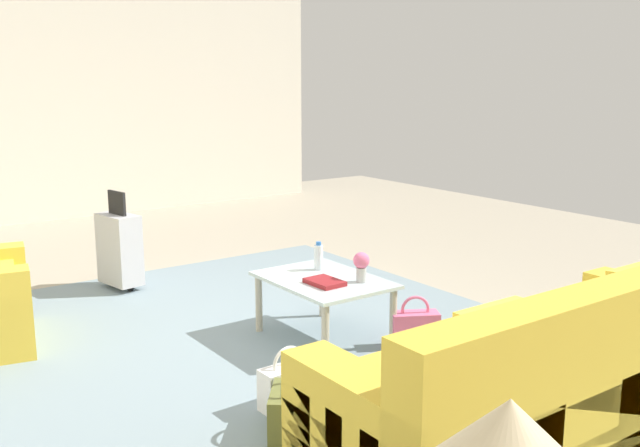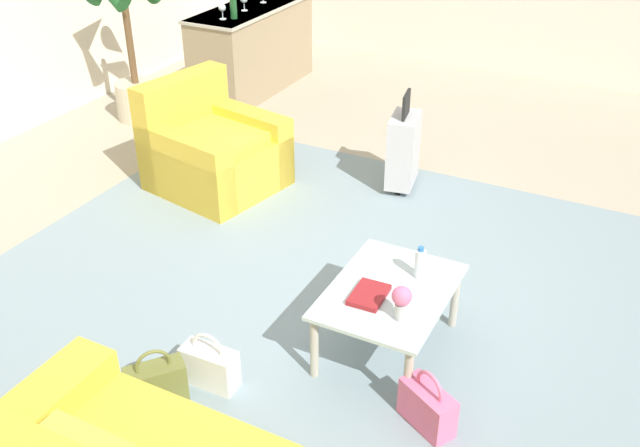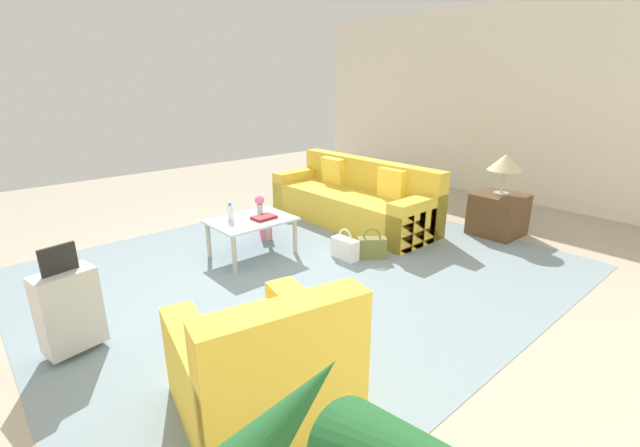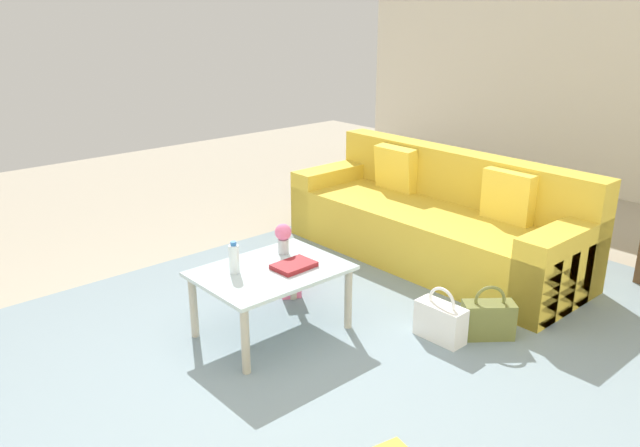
% 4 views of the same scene
% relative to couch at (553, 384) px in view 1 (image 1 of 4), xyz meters
% --- Properties ---
extents(ground_plane, '(12.00, 12.00, 0.00)m').
position_rel_couch_xyz_m(ground_plane, '(2.19, 0.60, -0.30)').
color(ground_plane, '#A89E89').
extents(wall_right, '(0.12, 8.00, 3.10)m').
position_rel_couch_xyz_m(wall_right, '(7.25, 0.60, 1.25)').
color(wall_right, silver).
rests_on(wall_right, ground).
extents(area_rug, '(5.20, 4.40, 0.01)m').
position_rel_couch_xyz_m(area_rug, '(1.59, 0.80, -0.29)').
color(area_rug, gray).
rests_on(area_rug, ground).
extents(couch, '(0.90, 2.49, 0.86)m').
position_rel_couch_xyz_m(couch, '(0.00, 0.00, 0.00)').
color(couch, gold).
rests_on(couch, ground).
extents(coffee_table, '(0.90, 0.66, 0.44)m').
position_rel_couch_xyz_m(coffee_table, '(1.79, 0.10, 0.08)').
color(coffee_table, silver).
rests_on(coffee_table, ground).
extents(water_bottle, '(0.06, 0.06, 0.20)m').
position_rel_couch_xyz_m(water_bottle, '(1.99, 0.00, 0.24)').
color(water_bottle, silver).
rests_on(water_bottle, coffee_table).
extents(coffee_table_book, '(0.26, 0.19, 0.03)m').
position_rel_couch_xyz_m(coffee_table_book, '(1.67, 0.18, 0.16)').
color(coffee_table_book, maroon).
rests_on(coffee_table_book, coffee_table).
extents(flower_vase, '(0.11, 0.11, 0.21)m').
position_rel_couch_xyz_m(flower_vase, '(1.57, -0.05, 0.27)').
color(flower_vase, '#B2B7BC').
rests_on(flower_vase, coffee_table).
extents(table_lamp, '(0.42, 0.42, 0.52)m').
position_rel_couch_xyz_m(table_lamp, '(-1.01, 1.60, 0.64)').
color(table_lamp, '#ADA899').
rests_on(table_lamp, side_table).
extents(suitcase_silver, '(0.43, 0.29, 0.85)m').
position_rel_couch_xyz_m(suitcase_silver, '(3.79, 0.80, 0.06)').
color(suitcase_silver, '#B7B7BC').
rests_on(suitcase_silver, ground).
extents(handbag_white, '(0.15, 0.32, 0.36)m').
position_rel_couch_xyz_m(handbag_white, '(1.07, 0.87, -0.17)').
color(handbag_white, white).
rests_on(handbag_white, ground).
extents(handbag_pink, '(0.28, 0.35, 0.36)m').
position_rel_couch_xyz_m(handbag_pink, '(1.33, -0.32, -0.17)').
color(handbag_pink, pink).
rests_on(handbag_pink, ground).
extents(handbag_olive, '(0.34, 0.31, 0.36)m').
position_rel_couch_xyz_m(handbag_olive, '(0.82, 1.05, -0.17)').
color(handbag_olive, olive).
rests_on(handbag_olive, ground).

